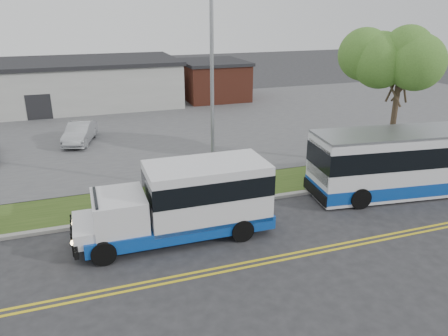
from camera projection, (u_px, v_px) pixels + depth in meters
name	position (u px, v px, depth m)	size (l,w,h in m)	color
ground	(168.00, 226.00, 19.06)	(140.00, 140.00, 0.00)	#28282B
lane_line_north	(191.00, 273.00, 15.65)	(70.00, 0.12, 0.01)	gold
lane_line_south	(193.00, 278.00, 15.39)	(70.00, 0.12, 0.01)	gold
curb	(162.00, 214.00, 20.01)	(80.00, 0.30, 0.15)	#9E9B93
verge	(155.00, 199.00, 21.61)	(80.00, 3.30, 0.10)	#314A18
parking_lot	(121.00, 128.00, 34.09)	(80.00, 25.00, 0.10)	#4C4C4F
commercial_building	(40.00, 85.00, 40.33)	(25.40, 10.40, 4.35)	#9E9E99
brick_wing	(213.00, 80.00, 44.65)	(6.30, 7.30, 3.90)	brown
tree_east	(402.00, 61.00, 23.91)	(5.20, 5.20, 8.33)	#38281E
streetlight_near	(213.00, 91.00, 20.59)	(0.35, 1.53, 9.50)	gray
shuttle_bus	(188.00, 199.00, 17.79)	(8.05, 2.79, 3.07)	#0D3B93
transit_bus	(425.00, 161.00, 22.14)	(12.04, 4.11, 3.28)	silver
parked_car_a	(80.00, 133.00, 30.13)	(1.51, 4.34, 1.43)	#9DA0A4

